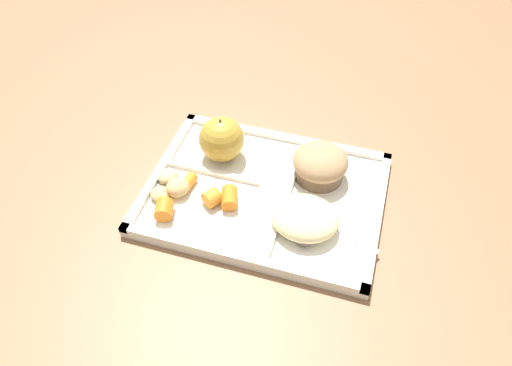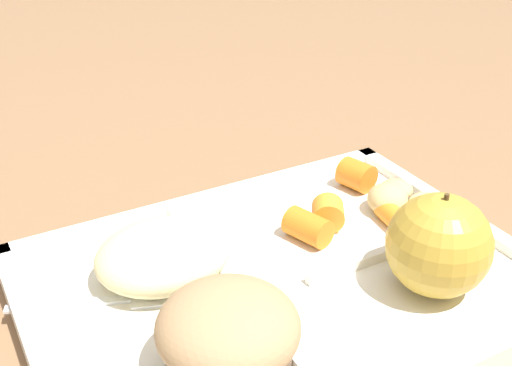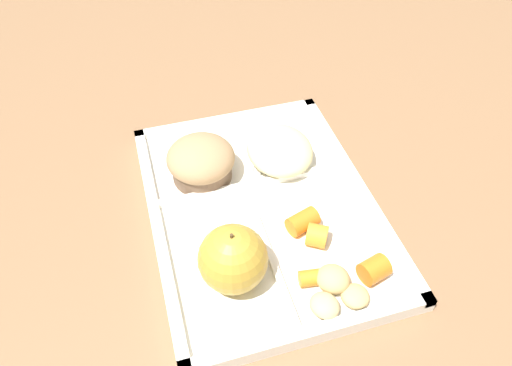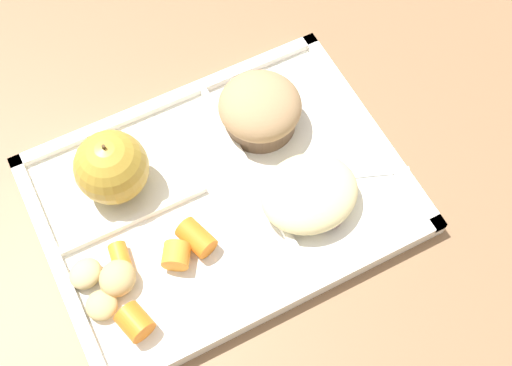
{
  "view_description": "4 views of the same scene",
  "coord_description": "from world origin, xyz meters",
  "views": [
    {
      "loc": [
        0.14,
        -0.5,
        0.6
      ],
      "look_at": [
        -0.01,
        -0.03,
        0.06
      ],
      "focal_mm": 33.93,
      "sensor_mm": 36.0,
      "label": 1
    },
    {
      "loc": [
        0.21,
        0.34,
        0.32
      ],
      "look_at": [
        0.0,
        -0.04,
        0.08
      ],
      "focal_mm": 45.57,
      "sensor_mm": 36.0,
      "label": 2
    },
    {
      "loc": [
        -0.39,
        0.12,
        0.48
      ],
      "look_at": [
        -0.0,
        0.01,
        0.06
      ],
      "focal_mm": 34.14,
      "sensor_mm": 36.0,
      "label": 3
    },
    {
      "loc": [
        -0.12,
        -0.31,
        0.66
      ],
      "look_at": [
        0.03,
        -0.03,
        0.07
      ],
      "focal_mm": 48.59,
      "sensor_mm": 36.0,
      "label": 4
    }
  ],
  "objects": [
    {
      "name": "bran_muffin",
      "position": [
        0.08,
        0.06,
        0.04
      ],
      "size": [
        0.09,
        0.09,
        0.06
      ],
      "color": "brown",
      "rests_on": "lunch_tray"
    },
    {
      "name": "green_apple",
      "position": [
        -0.09,
        0.06,
        0.05
      ],
      "size": [
        0.08,
        0.08,
        0.08
      ],
      "color": "#B79333",
      "rests_on": "lunch_tray"
    },
    {
      "name": "potato_chunk_golden",
      "position": [
        -0.16,
        -0.02,
        0.02
      ],
      "size": [
        0.04,
        0.04,
        0.02
      ],
      "primitive_type": "ellipsoid",
      "rotation": [
        0.0,
        0.0,
        2.05
      ],
      "color": "tan",
      "rests_on": "lunch_tray"
    },
    {
      "name": "plastic_fork",
      "position": [
        0.11,
        -0.03,
        0.01
      ],
      "size": [
        0.14,
        0.07,
        0.0
      ],
      "color": "white",
      "rests_on": "lunch_tray"
    },
    {
      "name": "meatball_side",
      "position": [
        0.09,
        -0.07,
        0.03
      ],
      "size": [
        0.03,
        0.03,
        0.03
      ],
      "primitive_type": "sphere",
      "color": "brown",
      "rests_on": "lunch_tray"
    },
    {
      "name": "ground",
      "position": [
        0.0,
        0.0,
        0.0
      ],
      "size": [
        6.0,
        6.0,
        0.0
      ],
      "primitive_type": "plane",
      "color": "#846042"
    },
    {
      "name": "lunch_tray",
      "position": [
        -0.0,
        0.0,
        0.01
      ],
      "size": [
        0.38,
        0.28,
        0.02
      ],
      "color": "white",
      "rests_on": "ground"
    },
    {
      "name": "carrot_slice_small",
      "position": [
        -0.07,
        -0.05,
        0.03
      ],
      "size": [
        0.04,
        0.03,
        0.03
      ],
      "primitive_type": "cylinder",
      "rotation": [
        0.0,
        1.57,
        1.01
      ],
      "color": "orange",
      "rests_on": "lunch_tray"
    },
    {
      "name": "carrot_slice_near_corner",
      "position": [
        -0.05,
        -0.04,
        0.02
      ],
      "size": [
        0.04,
        0.04,
        0.02
      ],
      "primitive_type": "cylinder",
      "rotation": [
        0.0,
        1.57,
        1.89
      ],
      "color": "orange",
      "rests_on": "lunch_tray"
    },
    {
      "name": "meatball_front",
      "position": [
        0.06,
        -0.04,
        0.03
      ],
      "size": [
        0.03,
        0.03,
        0.03
      ],
      "primitive_type": "sphere",
      "color": "brown",
      "rests_on": "lunch_tray"
    },
    {
      "name": "carrot_slice_back",
      "position": [
        -0.13,
        -0.09,
        0.03
      ],
      "size": [
        0.03,
        0.04,
        0.03
      ],
      "primitive_type": "cylinder",
      "rotation": [
        0.0,
        1.57,
        1.84
      ],
      "color": "orange",
      "rests_on": "lunch_tray"
    },
    {
      "name": "carrot_slice_diagonal",
      "position": [
        -0.12,
        -0.02,
        0.02
      ],
      "size": [
        0.02,
        0.03,
        0.02
      ],
      "primitive_type": "cylinder",
      "rotation": [
        0.0,
        1.57,
        1.44
      ],
      "color": "orange",
      "rests_on": "lunch_tray"
    },
    {
      "name": "potato_chunk_wedge",
      "position": [
        -0.13,
        -0.04,
        0.02
      ],
      "size": [
        0.05,
        0.05,
        0.03
      ],
      "primitive_type": "ellipsoid",
      "rotation": [
        0.0,
        0.0,
        3.95
      ],
      "color": "tan",
      "rests_on": "lunch_tray"
    },
    {
      "name": "potato_chunk_browned",
      "position": [
        -0.16,
        -0.06,
        0.02
      ],
      "size": [
        0.04,
        0.04,
        0.02
      ],
      "primitive_type": "ellipsoid",
      "rotation": [
        0.0,
        0.0,
        4.42
      ],
      "color": "tan",
      "rests_on": "lunch_tray"
    },
    {
      "name": "meatball_center",
      "position": [
        0.08,
        -0.08,
        0.03
      ],
      "size": [
        0.03,
        0.03,
        0.03
      ],
      "primitive_type": "sphere",
      "color": "brown",
      "rests_on": "lunch_tray"
    },
    {
      "name": "egg_noodle_pile",
      "position": [
        0.08,
        -0.05,
        0.03
      ],
      "size": [
        0.1,
        0.09,
        0.04
      ],
      "primitive_type": "ellipsoid",
      "color": "beige",
      "rests_on": "lunch_tray"
    }
  ]
}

